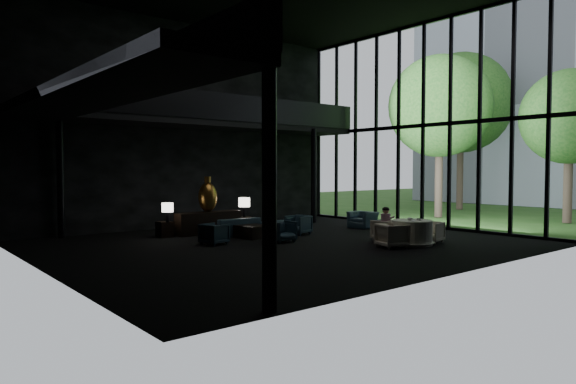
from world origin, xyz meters
TOP-DOWN VIEW (x-y plane):
  - floor at (0.00, 0.00)m, footprint 14.00×12.00m
  - wall_back at (0.00, 6.00)m, footprint 14.00×0.04m
  - wall_front at (0.00, -6.00)m, footprint 14.00×0.04m
  - wall_left at (-7.00, 0.00)m, footprint 0.04×12.00m
  - curtain_wall at (6.95, 0.00)m, footprint 0.20×12.00m
  - mezzanine_left at (-6.00, 0.00)m, footprint 2.00×12.00m
  - mezzanine_back at (1.00, 5.00)m, footprint 12.00×2.00m
  - railing_left at (-5.00, 0.00)m, footprint 0.06×12.00m
  - railing_back at (1.00, 4.00)m, footprint 12.00×0.06m
  - column_sw at (-5.00, -5.70)m, footprint 0.24×0.24m
  - column_nw at (-5.00, 5.70)m, footprint 0.24×0.24m
  - column_ne at (4.80, 4.00)m, footprint 0.24×0.24m
  - tree_near at (11.00, 2.00)m, footprint 4.80×4.80m
  - tree_mid at (13.00, -3.00)m, footprint 4.00×4.00m
  - tree_far at (16.00, 4.00)m, footprint 5.60×5.60m
  - console at (-0.65, 3.54)m, footprint 2.44×0.55m
  - bronze_urn at (-0.65, 3.59)m, footprint 0.67×0.67m
  - side_table_left at (-2.25, 3.71)m, footprint 0.48×0.48m
  - table_lamp_left at (-2.25, 3.49)m, footprint 0.38×0.38m
  - side_table_right at (0.95, 3.69)m, footprint 0.46×0.46m
  - table_lamp_right at (0.95, 3.64)m, footprint 0.43×0.43m
  - sofa at (-0.22, 2.51)m, footprint 2.15×0.64m
  - lounge_armchair_west at (-1.86, 1.17)m, footprint 0.73×0.76m
  - lounge_armchair_east at (1.67, 1.36)m, footprint 0.77×0.81m
  - lounge_armchair_south at (0.06, 0.29)m, footprint 0.69×0.65m
  - window_armchair at (4.96, 1.32)m, footprint 0.63×0.91m
  - coffee_table at (-0.05, 1.67)m, footprint 1.04×1.04m
  - dining_table at (2.71, -2.71)m, footprint 1.37×1.37m
  - dining_chair_north at (2.80, -1.63)m, footprint 0.71×0.66m
  - dining_chair_east at (3.58, -2.74)m, footprint 0.72×0.75m
  - dining_chair_west at (1.83, -2.67)m, footprint 0.91×0.94m
  - child at (2.65, -1.74)m, footprint 0.30×0.30m
  - plate_a at (2.49, -2.87)m, footprint 0.30×0.30m
  - plate_b at (2.94, -2.54)m, footprint 0.26×0.26m
  - saucer at (2.93, -2.82)m, footprint 0.20×0.20m
  - coffee_cup at (2.89, -2.78)m, footprint 0.08×0.08m
  - cereal_bowl at (2.70, -2.63)m, footprint 0.16×0.16m
  - cream_pot at (2.79, -2.93)m, footprint 0.08×0.08m

SIDE VIEW (x-z plane):
  - floor at x=0.00m, z-range -0.01..0.01m
  - coffee_table at x=-0.05m, z-range 0.00..0.42m
  - side_table_right at x=0.95m, z-range 0.00..0.50m
  - side_table_left at x=-2.25m, z-range 0.00..0.52m
  - lounge_armchair_west at x=-1.86m, z-range 0.00..0.65m
  - dining_table at x=2.71m, z-range -0.05..0.70m
  - dining_chair_east at x=3.58m, z-range 0.00..0.67m
  - lounge_armchair_south at x=0.06m, z-range 0.00..0.70m
  - lounge_armchair_east at x=1.67m, z-range 0.00..0.71m
  - dining_chair_north at x=2.80m, z-range 0.00..0.73m
  - window_armchair at x=4.96m, z-range 0.00..0.76m
  - console at x=-0.65m, z-range 0.00..0.78m
  - dining_chair_west at x=1.83m, z-range 0.00..0.78m
  - sofa at x=-0.22m, z-range 0.00..0.84m
  - saucer at x=2.93m, z-range 0.75..0.76m
  - plate_b at x=2.94m, z-range 0.75..0.76m
  - plate_a at x=2.49m, z-range 0.75..0.76m
  - child at x=2.65m, z-range 0.45..1.10m
  - cream_pot at x=2.79m, z-range 0.75..0.82m
  - cereal_bowl at x=2.70m, z-range 0.75..0.83m
  - coffee_cup at x=2.89m, z-range 0.76..0.82m
  - table_lamp_left at x=-2.25m, z-range 0.66..1.30m
  - table_lamp_right at x=0.95m, z-range 0.66..1.37m
  - bronze_urn at x=-0.65m, z-range 0.69..1.93m
  - column_sw at x=-5.00m, z-range 0.00..4.00m
  - column_nw at x=-5.00m, z-range 0.00..4.00m
  - column_ne at x=4.80m, z-range 0.00..4.00m
  - wall_back at x=0.00m, z-range 0.00..8.00m
  - wall_front at x=0.00m, z-range 0.00..8.00m
  - wall_left at x=-7.00m, z-range 0.00..8.00m
  - curtain_wall at x=6.95m, z-range 0.00..8.00m
  - mezzanine_left at x=-6.00m, z-range 3.88..4.12m
  - mezzanine_back at x=1.00m, z-range 3.88..4.12m
  - tree_mid at x=13.00m, z-range 1.23..7.73m
  - railing_left at x=-5.00m, z-range 4.10..5.10m
  - railing_back at x=1.00m, z-range 4.10..5.10m
  - tree_near at x=11.00m, z-range 1.41..9.06m
  - tree_far at x=16.00m, z-range 1.59..10.39m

